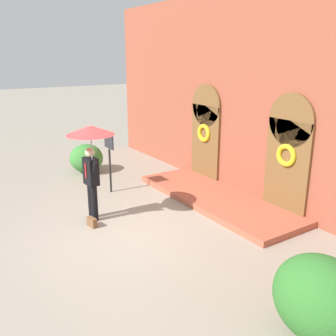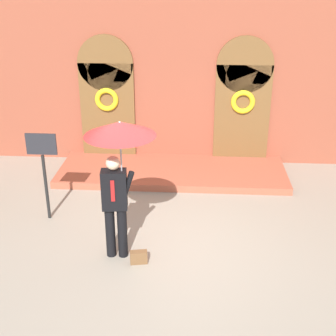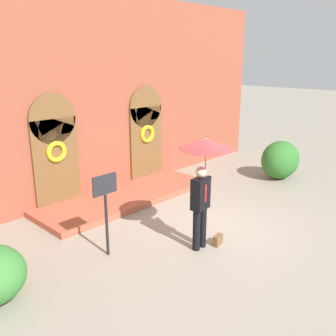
{
  "view_description": "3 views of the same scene",
  "coord_description": "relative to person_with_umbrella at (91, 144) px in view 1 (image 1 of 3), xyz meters",
  "views": [
    {
      "loc": [
        7.37,
        -3.34,
        3.89
      ],
      "look_at": [
        -0.13,
        1.55,
        1.17
      ],
      "focal_mm": 40.0,
      "sensor_mm": 36.0,
      "label": 1
    },
    {
      "loc": [
        0.54,
        -6.8,
        4.52
      ],
      "look_at": [
        0.02,
        1.21,
        0.99
      ],
      "focal_mm": 50.0,
      "sensor_mm": 36.0,
      "label": 2
    },
    {
      "loc": [
        -6.34,
        -4.73,
        3.91
      ],
      "look_at": [
        -0.23,
        1.16,
        1.37
      ],
      "focal_mm": 40.0,
      "sensor_mm": 36.0,
      "label": 3
    }
  ],
  "objects": [
    {
      "name": "ground_plane",
      "position": [
        0.64,
        0.25,
        -1.91
      ],
      "size": [
        80.0,
        80.0,
        0.0
      ],
      "primitive_type": "plane",
      "color": "gray"
    },
    {
      "name": "building_facade",
      "position": [
        0.64,
        4.4,
        0.77
      ],
      "size": [
        14.0,
        2.3,
        5.6
      ],
      "color": "brown",
      "rests_on": "ground"
    },
    {
      "name": "person_with_umbrella",
      "position": [
        0.0,
        0.0,
        0.0
      ],
      "size": [
        1.1,
        1.1,
        2.36
      ],
      "color": "black",
      "rests_on": "ground"
    },
    {
      "name": "handbag",
      "position": [
        0.29,
        -0.2,
        -1.8
      ],
      "size": [
        0.3,
        0.17,
        0.22
      ],
      "primitive_type": "cube",
      "rotation": [
        0.0,
        0.0,
        0.19
      ],
      "color": "brown",
      "rests_on": "ground"
    },
    {
      "name": "sign_post",
      "position": [
        -1.62,
        1.17,
        -0.75
      ],
      "size": [
        0.56,
        0.06,
        1.72
      ],
      "color": "black",
      "rests_on": "ground"
    },
    {
      "name": "shrub_left",
      "position": [
        -3.88,
        1.31,
        -1.43
      ],
      "size": [
        1.15,
        1.12,
        0.97
      ],
      "primitive_type": "ellipsoid",
      "color": "#387A33",
      "rests_on": "ground"
    },
    {
      "name": "shrub_right",
      "position": [
        5.45,
        1.12,
        -1.28
      ],
      "size": [
        1.44,
        1.15,
        1.26
      ],
      "primitive_type": "ellipsoid",
      "color": "#2D6B28",
      "rests_on": "ground"
    }
  ]
}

